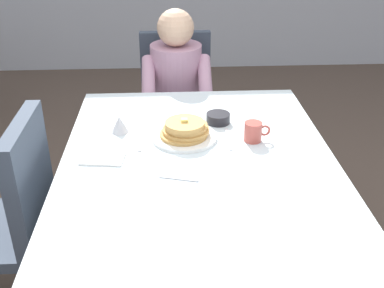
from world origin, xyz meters
name	(u,v)px	position (x,y,z in m)	size (l,w,h in m)	color
dining_table_main	(199,181)	(0.00, 0.00, 0.65)	(1.12, 1.52, 0.74)	silver
chair_diner	(176,98)	(-0.06, 1.17, 0.53)	(0.44, 0.45, 0.93)	#384251
diner_person	(177,87)	(-0.06, 1.01, 0.67)	(0.40, 0.43, 1.12)	#B2849E
chair_left_side	(11,212)	(-0.77, 0.00, 0.53)	(0.45, 0.44, 0.93)	#384251
plate_breakfast	(184,137)	(-0.05, 0.21, 0.75)	(0.28, 0.28, 0.02)	white
breakfast_stack	(185,129)	(-0.05, 0.21, 0.79)	(0.21, 0.21, 0.08)	tan
cup_coffee	(254,132)	(0.24, 0.17, 0.78)	(0.11, 0.08, 0.08)	#B24C42
bowl_butter	(218,118)	(0.11, 0.36, 0.76)	(0.11, 0.11, 0.04)	black
syrup_pitcher	(120,124)	(-0.33, 0.29, 0.78)	(0.08, 0.08, 0.07)	silver
fork_left_of_plate	(140,141)	(-0.24, 0.19, 0.74)	(0.18, 0.01, 0.01)	silver
knife_right_of_plate	(229,139)	(0.14, 0.19, 0.74)	(0.20, 0.01, 0.01)	silver
spoon_near_edge	(179,179)	(-0.08, -0.12, 0.74)	(0.15, 0.01, 0.01)	silver
napkin_folded	(103,158)	(-0.38, 0.05, 0.74)	(0.17, 0.12, 0.01)	white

